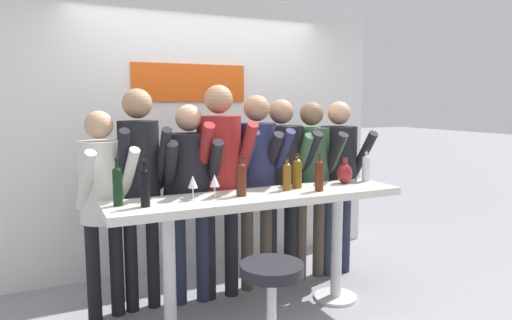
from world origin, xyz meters
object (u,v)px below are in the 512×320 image
Objects in this scene: person_center at (220,168)px; wine_bottle_0 at (241,178)px; bar_stool at (272,299)px; person_right at (282,172)px; wine_bottle_6 at (366,167)px; wine_bottle_2 at (287,175)px; person_far_left at (102,192)px; person_center_right at (257,170)px; decorative_vase at (345,173)px; wine_glass_0 at (215,181)px; wine_bottle_3 at (297,172)px; person_far_right at (311,170)px; person_rightmost at (338,168)px; person_center_left at (190,182)px; person_left at (140,173)px; wine_glass_1 at (193,182)px; wine_bottle_4 at (319,174)px; tasting_table at (260,216)px; wine_bottle_1 at (117,184)px; wine_bottle_5 at (145,186)px.

person_center is 0.44m from wine_bottle_0.
person_center is (0.09, 1.10, 0.66)m from bar_stool.
person_right is 0.74m from wine_bottle_6.
person_far_left is at bearing 162.63° from wine_bottle_2.
person_far_left reaches higher than wine_bottle_2.
person_center_right is at bearing 156.15° from wine_bottle_6.
decorative_vase is (1.00, 0.10, -0.05)m from wine_bottle_0.
person_center is at bearing 161.12° from decorative_vase.
decorative_vase is at bearing 34.92° from bar_stool.
wine_bottle_3 is at bearing 7.36° from wine_glass_0.
person_center is 1.08× the size of person_far_right.
person_center_right is at bearing 96.22° from wine_bottle_2.
person_center is 6.42× the size of wine_bottle_6.
person_rightmost reaches higher than person_far_right.
person_center is at bearing 5.60° from person_center_left.
person_center_left is at bearing -11.65° from person_far_left.
person_far_left is (-0.84, 1.12, 0.54)m from bar_stool.
person_left is 0.55m from wine_glass_1.
person_far_left reaches higher than bar_stool.
person_center_right is 6.68× the size of wine_bottle_2.
wine_bottle_4 is (0.62, -0.53, -0.02)m from person_center.
person_center is at bearing -173.46° from person_right.
wine_glass_1 is 0.80× the size of decorative_vase.
wine_bottle_6 is at bearing 5.39° from tasting_table.
person_far_left is 2.19m from wine_bottle_6.
person_left is 5.97× the size of wine_bottle_4.
person_right is 0.51m from wine_bottle_2.
person_center_right is at bearing -9.80° from person_far_left.
wine_bottle_1 is at bearing -178.88° from wine_bottle_6.
decorative_vase is (1.64, -0.40, -0.06)m from person_left.
wine_glass_1 is (-0.36, -0.42, -0.03)m from person_center.
wine_bottle_2 is 1.45× the size of wine_glass_0.
bar_stool is 1.12m from wine_bottle_4.
person_far_left is 1.96m from decorative_vase.
wine_bottle_0 is (-0.92, -0.50, 0.07)m from person_far_right.
bar_stool is 0.38× the size of person_left.
person_right is at bearing 6.93° from person_center_right.
person_right reaches higher than wine_glass_1.
person_center is 6.37× the size of wine_bottle_3.
wine_bottle_5 is (-1.08, -0.53, 0.04)m from person_center_right.
person_center_right is 0.63m from wine_bottle_4.
bar_stool is 2.12× the size of wine_bottle_5.
person_right is at bearing 10.18° from person_center.
wine_bottle_2 is at bearing -28.14° from person_far_left.
person_right is (0.87, 0.06, 0.02)m from person_center_left.
wine_bottle_1 is 1.40m from wine_bottle_3.
person_rightmost reaches higher than person_center_left.
person_center_left is (0.39, -0.04, -0.10)m from person_left.
wine_bottle_0 is 1.23m from wine_bottle_6.
person_center_left reaches higher than bar_stool.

